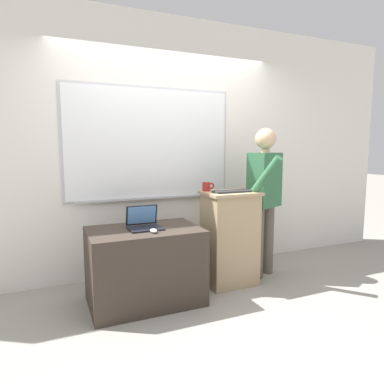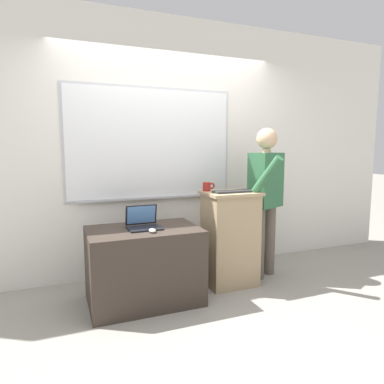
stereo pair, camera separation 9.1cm
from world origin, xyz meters
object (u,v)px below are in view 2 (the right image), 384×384
Objects in this scene: person_presenter at (266,192)px; computer_mouse_by_laptop at (152,230)px; side_desk at (144,265)px; laptop at (143,222)px; wireless_keyboard at (234,191)px; lectern_podium at (230,238)px; coffee_mug at (207,186)px.

person_presenter reaches higher than computer_mouse_by_laptop.
side_desk is 0.41m from laptop.
side_desk is 2.32× the size of wireless_keyboard.
laptop is at bearing -176.96° from lectern_podium.
lectern_podium is 0.50m from wireless_keyboard.
coffee_mug is (0.75, 0.23, 0.68)m from side_desk.
lectern_podium is 2.25× the size of wireless_keyboard.
computer_mouse_by_laptop is at bearing 168.92° from person_presenter.
wireless_keyboard is 3.23× the size of coffee_mug.
laptop is at bearing 79.19° from side_desk.
coffee_mug is (-0.21, 0.20, 0.04)m from wireless_keyboard.
computer_mouse_by_laptop is at bearing -77.46° from side_desk.
lectern_podium is 0.96m from side_desk.
computer_mouse_by_laptop is (0.04, -0.17, 0.37)m from side_desk.
side_desk is at bearing 102.54° from computer_mouse_by_laptop.
lectern_podium is 0.98m from laptop.
person_presenter is 16.49× the size of computer_mouse_by_laptop.
person_presenter reaches higher than laptop.
wireless_keyboard is 0.98m from computer_mouse_by_laptop.
coffee_mug reaches higher than wireless_keyboard.
coffee_mug is at bearing 143.37° from lectern_podium.
person_presenter is (0.46, 0.05, 0.46)m from lectern_podium.
wireless_keyboard reaches higher than lectern_podium.
lectern_podium is 3.27× the size of laptop.
laptop is at bearing -165.00° from coffee_mug.
person_presenter reaches higher than lectern_podium.
laptop is 0.98m from wireless_keyboard.
side_desk is 1.15m from wireless_keyboard.
lectern_podium is at bearing 15.67° from computer_mouse_by_laptop.
laptop is 0.81m from coffee_mug.
lectern_podium is at bearing 5.04° from side_desk.
lectern_podium is 7.28× the size of coffee_mug.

